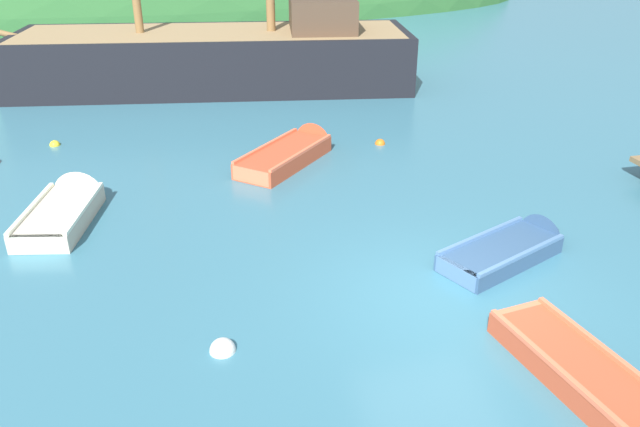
{
  "coord_description": "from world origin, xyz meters",
  "views": [
    {
      "loc": [
        -4.16,
        -8.01,
        5.86
      ],
      "look_at": [
        -1.32,
        2.99,
        0.31
      ],
      "focal_mm": 35.44,
      "sensor_mm": 36.0,
      "label": 1
    }
  ],
  "objects_px": {
    "rowboat_outer_right": "(295,152)",
    "buoy_orange": "(380,144)",
    "rowboat_portside": "(68,209)",
    "rowboat_near_dock": "(516,248)",
    "buoy_white": "(223,351)",
    "buoy_yellow": "(55,145)",
    "rowboat_center": "(605,397)",
    "sailing_ship": "(219,66)"
  },
  "relations": [
    {
      "from": "buoy_white",
      "to": "rowboat_outer_right",
      "type": "bearing_deg",
      "value": 69.79
    },
    {
      "from": "rowboat_center",
      "to": "buoy_orange",
      "type": "xyz_separation_m",
      "value": [
        0.5,
        10.21,
        -0.12
      ]
    },
    {
      "from": "rowboat_portside",
      "to": "rowboat_outer_right",
      "type": "xyz_separation_m",
      "value": [
        5.35,
        2.06,
        0.01
      ]
    },
    {
      "from": "rowboat_outer_right",
      "to": "rowboat_near_dock",
      "type": "xyz_separation_m",
      "value": [
        2.91,
        -5.91,
        -0.04
      ]
    },
    {
      "from": "rowboat_portside",
      "to": "rowboat_outer_right",
      "type": "height_order",
      "value": "rowboat_portside"
    },
    {
      "from": "sailing_ship",
      "to": "rowboat_outer_right",
      "type": "height_order",
      "value": "sailing_ship"
    },
    {
      "from": "rowboat_center",
      "to": "rowboat_near_dock",
      "type": "bearing_deg",
      "value": 158.62
    },
    {
      "from": "buoy_orange",
      "to": "rowboat_center",
      "type": "bearing_deg",
      "value": -92.8
    },
    {
      "from": "buoy_white",
      "to": "buoy_yellow",
      "type": "bearing_deg",
      "value": 108.84
    },
    {
      "from": "rowboat_outer_right",
      "to": "sailing_ship",
      "type": "bearing_deg",
      "value": 51.7
    },
    {
      "from": "rowboat_outer_right",
      "to": "buoy_yellow",
      "type": "height_order",
      "value": "rowboat_outer_right"
    },
    {
      "from": "sailing_ship",
      "to": "rowboat_near_dock",
      "type": "distance_m",
      "value": 14.12
    },
    {
      "from": "rowboat_outer_right",
      "to": "buoy_orange",
      "type": "xyz_separation_m",
      "value": [
        2.46,
        0.43,
        -0.14
      ]
    },
    {
      "from": "rowboat_center",
      "to": "buoy_white",
      "type": "distance_m",
      "value": 5.25
    },
    {
      "from": "rowboat_portside",
      "to": "buoy_yellow",
      "type": "bearing_deg",
      "value": 22.5
    },
    {
      "from": "rowboat_center",
      "to": "buoy_orange",
      "type": "bearing_deg",
      "value": 169.68
    },
    {
      "from": "rowboat_portside",
      "to": "buoy_yellow",
      "type": "height_order",
      "value": "rowboat_portside"
    },
    {
      "from": "rowboat_outer_right",
      "to": "buoy_white",
      "type": "relative_size",
      "value": 8.7
    },
    {
      "from": "rowboat_portside",
      "to": "buoy_orange",
      "type": "xyz_separation_m",
      "value": [
        7.81,
        2.49,
        -0.13
      ]
    },
    {
      "from": "rowboat_near_dock",
      "to": "buoy_white",
      "type": "xyz_separation_m",
      "value": [
        -5.65,
        -1.52,
        -0.1
      ]
    },
    {
      "from": "buoy_yellow",
      "to": "buoy_white",
      "type": "height_order",
      "value": "buoy_white"
    },
    {
      "from": "rowboat_outer_right",
      "to": "buoy_orange",
      "type": "height_order",
      "value": "rowboat_outer_right"
    },
    {
      "from": "rowboat_outer_right",
      "to": "buoy_white",
      "type": "height_order",
      "value": "rowboat_outer_right"
    },
    {
      "from": "sailing_ship",
      "to": "buoy_yellow",
      "type": "relative_size",
      "value": 58.32
    },
    {
      "from": "sailing_ship",
      "to": "rowboat_near_dock",
      "type": "xyz_separation_m",
      "value": [
        4.0,
        -13.52,
        -0.65
      ]
    },
    {
      "from": "sailing_ship",
      "to": "rowboat_outer_right",
      "type": "distance_m",
      "value": 7.71
    },
    {
      "from": "sailing_ship",
      "to": "rowboat_center",
      "type": "bearing_deg",
      "value": 109.82
    },
    {
      "from": "rowboat_portside",
      "to": "rowboat_near_dock",
      "type": "xyz_separation_m",
      "value": [
        8.27,
        -3.85,
        -0.03
      ]
    },
    {
      "from": "rowboat_outer_right",
      "to": "rowboat_near_dock",
      "type": "relative_size",
      "value": 1.07
    },
    {
      "from": "rowboat_portside",
      "to": "buoy_orange",
      "type": "relative_size",
      "value": 11.38
    },
    {
      "from": "buoy_yellow",
      "to": "rowboat_center",
      "type": "bearing_deg",
      "value": -56.67
    },
    {
      "from": "sailing_ship",
      "to": "rowboat_center",
      "type": "distance_m",
      "value": 17.66
    },
    {
      "from": "rowboat_portside",
      "to": "rowboat_near_dock",
      "type": "distance_m",
      "value": 9.12
    },
    {
      "from": "rowboat_portside",
      "to": "buoy_orange",
      "type": "bearing_deg",
      "value": -59.48
    },
    {
      "from": "sailing_ship",
      "to": "buoy_orange",
      "type": "relative_size",
      "value": 57.84
    },
    {
      "from": "rowboat_outer_right",
      "to": "buoy_white",
      "type": "xyz_separation_m",
      "value": [
        -2.74,
        -7.43,
        -0.14
      ]
    },
    {
      "from": "rowboat_portside",
      "to": "rowboat_center",
      "type": "height_order",
      "value": "rowboat_portside"
    },
    {
      "from": "rowboat_portside",
      "to": "rowboat_center",
      "type": "xyz_separation_m",
      "value": [
        7.31,
        -7.72,
        -0.01
      ]
    },
    {
      "from": "rowboat_portside",
      "to": "rowboat_outer_right",
      "type": "distance_m",
      "value": 5.73
    },
    {
      "from": "rowboat_portside",
      "to": "rowboat_near_dock",
      "type": "bearing_deg",
      "value": -102.17
    },
    {
      "from": "buoy_yellow",
      "to": "buoy_white",
      "type": "bearing_deg",
      "value": -71.16
    },
    {
      "from": "rowboat_near_dock",
      "to": "buoy_white",
      "type": "bearing_deg",
      "value": 172.43
    }
  ]
}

